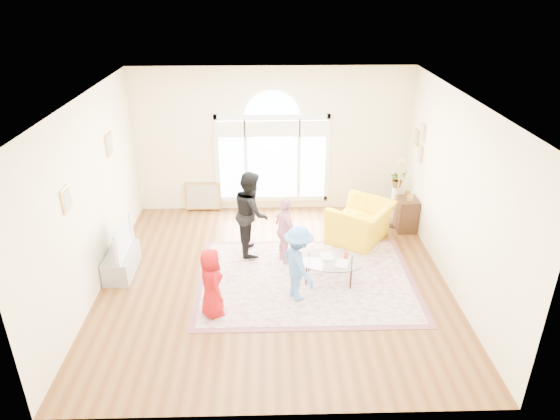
{
  "coord_description": "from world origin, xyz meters",
  "views": [
    {
      "loc": [
        -0.11,
        -7.45,
        4.91
      ],
      "look_at": [
        0.1,
        0.3,
        1.22
      ],
      "focal_mm": 32.0,
      "sensor_mm": 36.0,
      "label": 1
    }
  ],
  "objects_px": {
    "tv_console": "(122,262)",
    "television": "(118,237)",
    "area_rug": "(306,280)",
    "coffee_table": "(330,261)",
    "armchair": "(361,222)"
  },
  "relations": [
    {
      "from": "area_rug",
      "to": "television",
      "type": "relative_size",
      "value": 3.44
    },
    {
      "from": "tv_console",
      "to": "armchair",
      "type": "xyz_separation_m",
      "value": [
        4.5,
        1.12,
        0.18
      ]
    },
    {
      "from": "tv_console",
      "to": "coffee_table",
      "type": "relative_size",
      "value": 0.76
    },
    {
      "from": "tv_console",
      "to": "television",
      "type": "bearing_deg",
      "value": 0.0
    },
    {
      "from": "area_rug",
      "to": "coffee_table",
      "type": "distance_m",
      "value": 0.56
    },
    {
      "from": "tv_console",
      "to": "television",
      "type": "xyz_separation_m",
      "value": [
        0.01,
        0.0,
        0.51
      ]
    },
    {
      "from": "area_rug",
      "to": "armchair",
      "type": "bearing_deg",
      "value": 50.76
    },
    {
      "from": "television",
      "to": "tv_console",
      "type": "bearing_deg",
      "value": 180.0
    },
    {
      "from": "area_rug",
      "to": "tv_console",
      "type": "xyz_separation_m",
      "value": [
        -3.3,
        0.34,
        0.2
      ]
    },
    {
      "from": "area_rug",
      "to": "armchair",
      "type": "xyz_separation_m",
      "value": [
        1.2,
        1.46,
        0.38
      ]
    },
    {
      "from": "tv_console",
      "to": "television",
      "type": "height_order",
      "value": "television"
    },
    {
      "from": "area_rug",
      "to": "coffee_table",
      "type": "xyz_separation_m",
      "value": [
        0.4,
        -0.02,
        0.39
      ]
    },
    {
      "from": "area_rug",
      "to": "television",
      "type": "distance_m",
      "value": 3.39
    },
    {
      "from": "area_rug",
      "to": "armchair",
      "type": "height_order",
      "value": "armchair"
    },
    {
      "from": "area_rug",
      "to": "television",
      "type": "height_order",
      "value": "television"
    }
  ]
}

